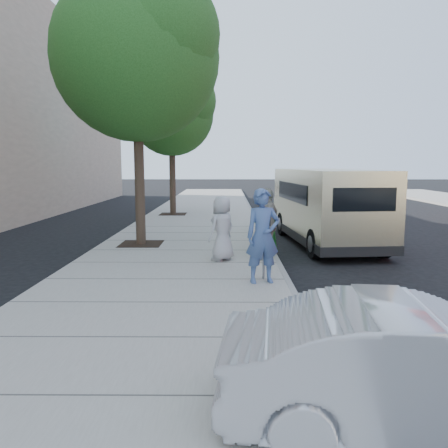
{
  "coord_description": "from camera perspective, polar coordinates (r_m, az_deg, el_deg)",
  "views": [
    {
      "loc": [
        0.21,
        -10.13,
        2.48
      ],
      "look_at": [
        0.14,
        -0.2,
        1.1
      ],
      "focal_mm": 35.0,
      "sensor_mm": 36.0,
      "label": 1
    }
  ],
  "objects": [
    {
      "name": "tree_near",
      "position": [
        13.13,
        -11.19,
        21.26
      ],
      "size": [
        4.62,
        4.6,
        7.53
      ],
      "color": "black",
      "rests_on": "sidewalk"
    },
    {
      "name": "van",
      "position": [
        13.8,
        13.13,
        2.45
      ],
      "size": [
        2.6,
        6.35,
        2.3
      ],
      "rotation": [
        0.0,
        0.0,
        0.09
      ],
      "color": "beige",
      "rests_on": "ground"
    },
    {
      "name": "tree_far",
      "position": [
        20.42,
        -6.75,
        14.61
      ],
      "size": [
        3.92,
        3.8,
        6.49
      ],
      "color": "black",
      "rests_on": "sidewalk"
    },
    {
      "name": "person_green_shirt",
      "position": [
        11.54,
        5.32,
        0.27
      ],
      "size": [
        0.98,
        0.91,
        1.61
      ],
      "primitive_type": "imported",
      "rotation": [
        0.0,
        0.0,
        3.66
      ],
      "color": "green",
      "rests_on": "sidewalk"
    },
    {
      "name": "sidewalk",
      "position": [
        10.48,
        -6.27,
        -5.4
      ],
      "size": [
        5.0,
        60.0,
        0.15
      ],
      "primitive_type": "cube",
      "color": "gray",
      "rests_on": "ground"
    },
    {
      "name": "sedan",
      "position": [
        4.56,
        24.61,
        -16.98
      ],
      "size": [
        3.84,
        1.66,
        1.23
      ],
      "primitive_type": "imported",
      "rotation": [
        0.0,
        0.0,
        1.47
      ],
      "color": "silver",
      "rests_on": "ground"
    },
    {
      "name": "curb_face",
      "position": [
        10.48,
        7.16,
        -5.41
      ],
      "size": [
        0.12,
        60.0,
        0.16
      ],
      "primitive_type": "cube",
      "color": "gray",
      "rests_on": "ground"
    },
    {
      "name": "person_striped_polo",
      "position": [
        10.62,
        5.75,
        -0.01
      ],
      "size": [
        0.9,
        1.1,
        1.75
      ],
      "primitive_type": "imported",
      "rotation": [
        0.0,
        0.0,
        4.16
      ],
      "color": "gray",
      "rests_on": "sidewalk"
    },
    {
      "name": "person_gray_shirt",
      "position": [
        10.49,
        -0.25,
        -0.58
      ],
      "size": [
        0.88,
        0.9,
        1.56
      ],
      "primitive_type": "imported",
      "rotation": [
        0.0,
        0.0,
        3.97
      ],
      "color": "#B2B2B5",
      "rests_on": "sidewalk"
    },
    {
      "name": "ground",
      "position": [
        10.43,
        -0.77,
        -5.84
      ],
      "size": [
        120.0,
        120.0,
        0.0
      ],
      "primitive_type": "plane",
      "color": "black",
      "rests_on": "ground"
    },
    {
      "name": "person_officer",
      "position": [
        8.54,
        5.08,
        -1.58
      ],
      "size": [
        0.75,
        0.58,
        1.85
      ],
      "primitive_type": "imported",
      "rotation": [
        0.0,
        0.0,
        0.22
      ],
      "color": "#476197",
      "rests_on": "sidewalk"
    },
    {
      "name": "parking_meter",
      "position": [
        8.83,
        5.25,
        -1.2
      ],
      "size": [
        0.28,
        0.15,
        1.29
      ],
      "rotation": [
        0.0,
        0.0,
        -0.22
      ],
      "color": "gray",
      "rests_on": "sidewalk"
    }
  ]
}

